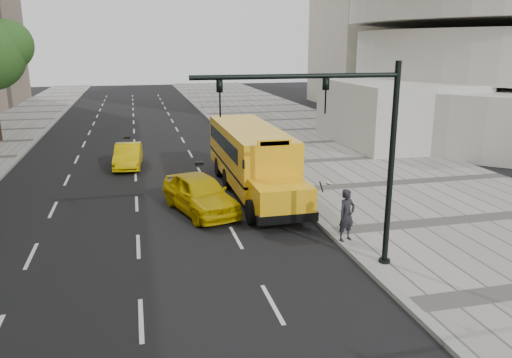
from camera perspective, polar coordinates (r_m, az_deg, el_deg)
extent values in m
plane|color=black|center=(22.85, -10.98, -2.61)|extent=(140.00, 140.00, 0.00)
cube|color=#999691|center=(26.17, 16.23, -0.51)|extent=(12.00, 140.00, 0.15)
cube|color=gray|center=(23.81, 3.58, -1.44)|extent=(0.30, 140.00, 0.15)
cylinder|color=silver|center=(47.48, 27.18, 7.58)|extent=(32.00, 32.00, 4.00)
cube|color=silver|center=(36.74, 15.62, 7.27)|extent=(8.00, 10.00, 4.40)
sphere|color=#254F1A|center=(40.17, -26.54, 13.55)|extent=(3.55, 3.55, 3.55)
cube|color=yellow|center=(24.38, -0.75, 3.10)|extent=(2.50, 9.00, 2.45)
cube|color=yellow|center=(19.39, 2.90, -2.13)|extent=(2.20, 2.00, 1.10)
cube|color=black|center=(18.77, 3.64, -4.51)|extent=(2.38, 0.25, 0.35)
cube|color=black|center=(24.49, -0.74, 1.90)|extent=(2.52, 9.00, 0.12)
cube|color=black|center=(20.08, 2.09, 1.87)|extent=(2.05, 0.10, 0.90)
cube|color=black|center=(24.76, -1.01, 4.41)|extent=(2.52, 7.50, 0.70)
cube|color=yellow|center=(19.90, 2.12, 4.11)|extent=(1.40, 0.12, 0.28)
ellipsoid|color=silver|center=(18.40, 8.72, -0.65)|extent=(0.32, 0.32, 0.14)
cylinder|color=black|center=(18.56, 7.76, -1.12)|extent=(0.36, 0.47, 0.58)
cylinder|color=black|center=(19.58, -0.55, -3.79)|extent=(0.30, 1.00, 1.00)
cylinder|color=black|center=(20.18, 5.72, -3.28)|extent=(0.30, 1.00, 1.00)
cylinder|color=black|center=(24.46, -3.32, 0.04)|extent=(0.30, 1.00, 1.00)
cylinder|color=black|center=(24.94, 1.79, 0.36)|extent=(0.30, 1.00, 1.00)
cylinder|color=black|center=(26.84, -4.29, 1.39)|extent=(0.30, 1.00, 1.00)
cylinder|color=black|center=(27.29, 0.40, 1.65)|extent=(0.30, 1.00, 1.00)
imported|color=#D6B304|center=(21.04, -6.43, -1.64)|extent=(3.20, 5.13, 1.63)
imported|color=#D6B304|center=(29.62, -14.41, 2.59)|extent=(1.69, 4.17, 1.35)
imported|color=black|center=(17.74, 10.33, -4.09)|extent=(0.79, 0.65, 1.87)
cylinder|color=black|center=(15.62, 15.16, 1.10)|extent=(0.18, 0.18, 6.40)
cylinder|color=black|center=(16.60, 14.43, -9.25)|extent=(0.36, 0.36, 0.25)
cylinder|color=black|center=(14.00, 4.89, 11.62)|extent=(6.00, 0.14, 0.14)
imported|color=black|center=(14.31, 7.92, 9.40)|extent=(0.16, 0.20, 1.00)
imported|color=black|center=(13.51, -4.17, 9.17)|extent=(0.16, 0.20, 1.00)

